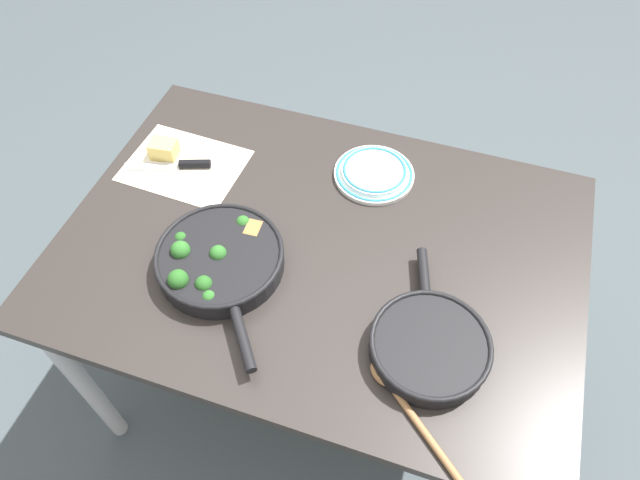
{
  "coord_description": "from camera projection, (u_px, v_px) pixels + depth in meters",
  "views": [
    {
      "loc": [
        -0.26,
        0.79,
        1.89
      ],
      "look_at": [
        0.0,
        0.0,
        0.79
      ],
      "focal_mm": 32.0,
      "sensor_mm": 36.0,
      "label": 1
    }
  ],
  "objects": [
    {
      "name": "cheese_block",
      "position": [
        164.0,
        149.0,
        1.56
      ],
      "size": [
        0.08,
        0.06,
        0.05
      ],
      "color": "#EACC66",
      "rests_on": "dining_table_red"
    },
    {
      "name": "skillet_eggs",
      "position": [
        430.0,
        346.0,
        1.2
      ],
      "size": [
        0.26,
        0.37,
        0.05
      ],
      "rotation": [
        0.0,
        0.0,
        5.0
      ],
      "color": "black",
      "rests_on": "dining_table_red"
    },
    {
      "name": "wooden_spoon",
      "position": [
        414.0,
        418.0,
        1.13
      ],
      "size": [
        0.3,
        0.26,
        0.02
      ],
      "rotation": [
        0.0,
        0.0,
        5.58
      ],
      "color": "#996B42",
      "rests_on": "dining_table_red"
    },
    {
      "name": "dining_table_red",
      "position": [
        320.0,
        265.0,
        1.46
      ],
      "size": [
        1.27,
        0.89,
        0.77
      ],
      "color": "#2D2826",
      "rests_on": "ground_plane"
    },
    {
      "name": "parchment_sheet",
      "position": [
        185.0,
        165.0,
        1.56
      ],
      "size": [
        0.32,
        0.25,
        0.0
      ],
      "color": "silver",
      "rests_on": "dining_table_red"
    },
    {
      "name": "ground_plane",
      "position": [
        320.0,
        376.0,
        2.01
      ],
      "size": [
        14.0,
        14.0,
        0.0
      ],
      "primitive_type": "plane",
      "color": "#424C51"
    },
    {
      "name": "dinner_plate_stack",
      "position": [
        374.0,
        173.0,
        1.53
      ],
      "size": [
        0.22,
        0.22,
        0.03
      ],
      "color": "white",
      "rests_on": "dining_table_red"
    },
    {
      "name": "skillet_broccoli",
      "position": [
        219.0,
        259.0,
        1.33
      ],
      "size": [
        0.34,
        0.4,
        0.08
      ],
      "rotation": [
        0.0,
        0.0,
        2.21
      ],
      "color": "black",
      "rests_on": "dining_table_red"
    },
    {
      "name": "grater_knife",
      "position": [
        180.0,
        165.0,
        1.55
      ],
      "size": [
        0.23,
        0.1,
        0.02
      ],
      "rotation": [
        0.0,
        0.0,
        0.34
      ],
      "color": "silver",
      "rests_on": "dining_table_red"
    }
  ]
}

